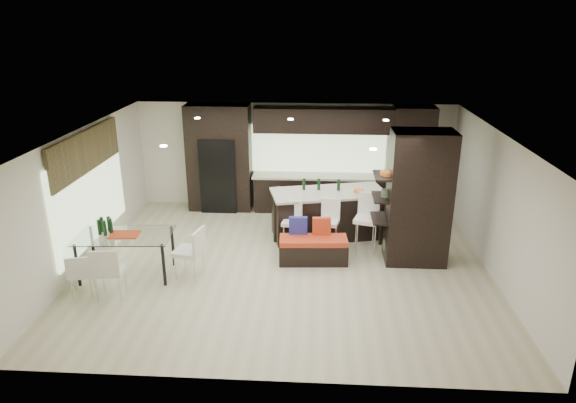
# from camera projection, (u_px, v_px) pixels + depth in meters

# --- Properties ---
(ground) EXTENTS (8.00, 8.00, 0.00)m
(ground) POSITION_uv_depth(u_px,v_px,m) (286.00, 265.00, 10.36)
(ground) COLOR #C2B894
(ground) RESTS_ON ground
(back_wall) EXTENTS (8.00, 0.02, 2.70)m
(back_wall) POSITION_uv_depth(u_px,v_px,m) (295.00, 156.00, 13.18)
(back_wall) COLOR silver
(back_wall) RESTS_ON ground
(left_wall) EXTENTS (0.02, 7.00, 2.70)m
(left_wall) POSITION_uv_depth(u_px,v_px,m) (84.00, 198.00, 10.13)
(left_wall) COLOR silver
(left_wall) RESTS_ON ground
(right_wall) EXTENTS (0.02, 7.00, 2.70)m
(right_wall) POSITION_uv_depth(u_px,v_px,m) (498.00, 207.00, 9.66)
(right_wall) COLOR silver
(right_wall) RESTS_ON ground
(ceiling) EXTENTS (8.00, 7.00, 0.02)m
(ceiling) POSITION_uv_depth(u_px,v_px,m) (286.00, 134.00, 9.43)
(ceiling) COLOR white
(ceiling) RESTS_ON ground
(window_left) EXTENTS (0.04, 3.20, 1.90)m
(window_left) POSITION_uv_depth(u_px,v_px,m) (91.00, 195.00, 10.31)
(window_left) COLOR #B2D199
(window_left) RESTS_ON left_wall
(window_back) EXTENTS (3.40, 0.04, 1.20)m
(window_back) POSITION_uv_depth(u_px,v_px,m) (318.00, 149.00, 13.04)
(window_back) COLOR #B2D199
(window_back) RESTS_ON back_wall
(stone_accent) EXTENTS (0.08, 3.00, 0.80)m
(stone_accent) POSITION_uv_depth(u_px,v_px,m) (86.00, 151.00, 10.00)
(stone_accent) COLOR brown
(stone_accent) RESTS_ON left_wall
(ceiling_spots) EXTENTS (4.00, 3.00, 0.02)m
(ceiling_spots) POSITION_uv_depth(u_px,v_px,m) (287.00, 132.00, 9.68)
(ceiling_spots) COLOR white
(ceiling_spots) RESTS_ON ceiling
(back_cabinetry) EXTENTS (6.80, 0.68, 2.70)m
(back_cabinetry) POSITION_uv_depth(u_px,v_px,m) (314.00, 159.00, 12.84)
(back_cabinetry) COLOR black
(back_cabinetry) RESTS_ON ground
(refrigerator) EXTENTS (0.90, 0.68, 1.90)m
(refrigerator) POSITION_uv_depth(u_px,v_px,m) (220.00, 174.00, 13.07)
(refrigerator) COLOR black
(refrigerator) RESTS_ON ground
(partition_column) EXTENTS (1.20, 0.80, 2.70)m
(partition_column) POSITION_uv_depth(u_px,v_px,m) (419.00, 198.00, 10.12)
(partition_column) COLOR black
(partition_column) RESTS_ON ground
(kitchen_island) EXTENTS (2.71, 1.65, 1.05)m
(kitchen_island) POSITION_uv_depth(u_px,v_px,m) (328.00, 213.00, 11.60)
(kitchen_island) COLOR black
(kitchen_island) RESTS_ON ground
(stool_left) EXTENTS (0.44, 0.44, 0.86)m
(stool_left) POSITION_uv_depth(u_px,v_px,m) (292.00, 231.00, 10.90)
(stool_left) COLOR white
(stool_left) RESTS_ON ground
(stool_mid) EXTENTS (0.48, 0.48, 0.91)m
(stool_mid) POSITION_uv_depth(u_px,v_px,m) (328.00, 231.00, 10.83)
(stool_mid) COLOR white
(stool_mid) RESTS_ON ground
(stool_right) EXTENTS (0.57, 0.57, 1.03)m
(stool_right) POSITION_uv_depth(u_px,v_px,m) (366.00, 230.00, 10.74)
(stool_right) COLOR white
(stool_right) RESTS_ON ground
(bench) EXTENTS (1.41, 0.62, 0.53)m
(bench) POSITION_uv_depth(u_px,v_px,m) (313.00, 250.00, 10.41)
(bench) COLOR black
(bench) RESTS_ON ground
(floor_vase) EXTENTS (0.43, 0.43, 1.13)m
(floor_vase) POSITION_uv_depth(u_px,v_px,m) (393.00, 233.00, 10.48)
(floor_vase) COLOR #4C5C41
(floor_vase) RESTS_ON ground
(dining_table) EXTENTS (1.82, 1.10, 0.84)m
(dining_table) POSITION_uv_depth(u_px,v_px,m) (127.00, 255.00, 9.83)
(dining_table) COLOR white
(dining_table) RESTS_ON ground
(chair_near) EXTENTS (0.56, 0.56, 0.93)m
(chair_near) POSITION_uv_depth(u_px,v_px,m) (110.00, 273.00, 9.04)
(chair_near) COLOR white
(chair_near) RESTS_ON ground
(chair_far) EXTENTS (0.50, 0.50, 0.76)m
(chair_far) POSITION_uv_depth(u_px,v_px,m) (82.00, 276.00, 9.14)
(chair_far) COLOR white
(chair_far) RESTS_ON ground
(chair_end) EXTENTS (0.59, 0.59, 0.93)m
(chair_end) POSITION_uv_depth(u_px,v_px,m) (189.00, 255.00, 9.74)
(chair_end) COLOR white
(chair_end) RESTS_ON ground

